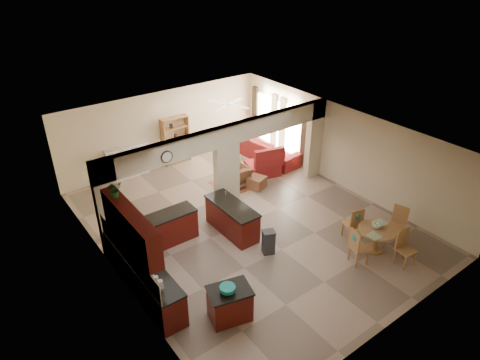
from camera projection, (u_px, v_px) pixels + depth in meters
floor at (246, 223)px, 12.85m from camera, size 10.00×10.00×0.00m
ceiling at (247, 137)px, 11.48m from camera, size 10.00×10.00×0.00m
wall_back at (164, 128)px, 15.67m from camera, size 8.00×0.00×8.00m
wall_front at (396, 279)px, 8.66m from camera, size 8.00×0.00×8.00m
wall_left at (112, 232)px, 10.09m from camera, size 0.00×10.00×10.00m
wall_right at (342, 147)px, 14.25m from camera, size 0.00×10.00×10.00m
partition_left_pier at (108, 209)px, 10.94m from camera, size 0.60×0.25×2.80m
partition_center_pier at (227, 178)px, 13.01m from camera, size 0.80×0.25×2.20m
partition_right_pier at (314, 139)px, 14.79m from camera, size 0.60×0.25×2.80m
partition_header at (226, 135)px, 12.33m from camera, size 8.00×0.25×0.60m
kitchen_counter at (150, 256)px, 10.75m from camera, size 2.52×3.29×1.48m
upper_cabinets at (131, 227)px, 9.37m from camera, size 0.35×2.40×0.90m
peninsula at (232, 218)px, 12.24m from camera, size 0.70×1.85×0.91m
wall_clock at (167, 157)px, 11.21m from camera, size 0.34×0.03×0.34m
rug at (237, 183)px, 14.94m from camera, size 1.60×1.30×0.01m
fireplace at (128, 161)px, 15.11m from camera, size 1.60×0.35×1.20m
shelving_unit at (176, 140)px, 15.97m from camera, size 1.00×0.32×1.80m
window_a at (294, 131)px, 15.94m from camera, size 0.02×0.90×1.90m
window_b at (265, 118)px, 17.13m from camera, size 0.02×0.90×1.90m
glazed_door at (279, 128)px, 16.61m from camera, size 0.02×0.70×2.10m
drape_a_left at (304, 137)px, 15.50m from camera, size 0.10×0.28×2.30m
drape_a_right at (282, 127)px, 16.34m from camera, size 0.10×0.28×2.30m
drape_b_left at (274, 123)px, 16.69m from camera, size 0.10×0.28×2.30m
drape_b_right at (255, 114)px, 17.53m from camera, size 0.10×0.28×2.30m
ceiling_fan at (228, 105)px, 14.49m from camera, size 1.00×1.00×0.10m
kitchen_island at (230, 304)px, 9.42m from camera, size 1.07×0.88×0.81m
teal_bowl at (228, 290)px, 9.12m from camera, size 0.35×0.35×0.16m
trash_can at (268, 243)px, 11.46m from camera, size 0.38×0.36×0.65m
dining_table at (376, 236)px, 11.49m from camera, size 1.01×1.01×0.69m
fruit_bowl at (377, 225)px, 11.42m from camera, size 0.28×0.28×0.15m
sofa at (269, 150)px, 16.43m from camera, size 2.74×1.35×0.77m
chaise at (262, 168)px, 15.46m from camera, size 1.31×1.16×0.45m
armchair at (237, 176)px, 14.68m from camera, size 0.81×0.83×0.70m
ottoman at (257, 182)px, 14.61m from camera, size 0.68×0.68×0.39m
plant at (114, 189)px, 9.54m from camera, size 0.36×0.33×0.37m
chair_north at (354, 223)px, 11.89m from camera, size 0.51×0.51×1.02m
chair_east at (398, 222)px, 11.91m from camera, size 0.52×0.52×1.02m
chair_south at (404, 245)px, 10.99m from camera, size 0.47×0.47×1.02m
chair_west at (357, 246)px, 10.99m from camera, size 0.52×0.52×1.02m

